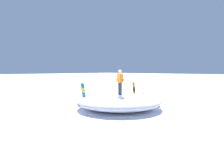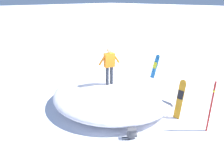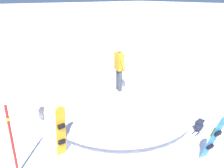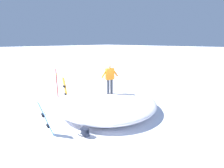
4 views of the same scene
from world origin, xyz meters
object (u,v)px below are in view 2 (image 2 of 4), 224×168
object	(u,v)px
snowboard_primary_upright	(180,99)
snowboarder_standing	(109,64)
snowboard_secondary_upright	(155,68)
backpack_near	(127,77)
backpack_far	(132,134)
trail_marker_pole	(211,106)

from	to	relation	value
snowboard_primary_upright	snowboarder_standing	bearing A→B (deg)	-160.44
snowboard_secondary_upright	snowboarder_standing	bearing A→B (deg)	-88.28
snowboarder_standing	snowboard_primary_upright	distance (m)	3.18
backpack_near	snowboard_primary_upright	bearing A→B (deg)	-21.75
snowboard_primary_upright	backpack_far	size ratio (longest dim) A/B	3.02
snowboarder_standing	trail_marker_pole	xyz separation A→B (m)	(4.03, 0.90, -0.84)
snowboard_secondary_upright	backpack_far	xyz separation A→B (m)	(2.55, -5.00, -0.58)
snowboarder_standing	backpack_far	world-z (taller)	snowboarder_standing
snowboard_primary_upright	backpack_far	xyz separation A→B (m)	(-0.40, -2.36, -0.62)
trail_marker_pole	backpack_near	bearing A→B (deg)	161.73
backpack_near	trail_marker_pole	size ratio (longest dim) A/B	0.31
backpack_near	trail_marker_pole	xyz separation A→B (m)	(5.25, -1.73, 0.80)
trail_marker_pole	snowboard_primary_upright	bearing A→B (deg)	174.53
snowboard_secondary_upright	trail_marker_pole	world-z (taller)	trail_marker_pole
snowboard_primary_upright	snowboard_secondary_upright	xyz separation A→B (m)	(-2.95, 2.64, -0.04)
snowboarder_standing	snowboard_secondary_upright	bearing A→B (deg)	91.72
snowboard_secondary_upright	backpack_near	xyz separation A→B (m)	(-1.11, -1.02, -0.58)
backpack_near	backpack_far	xyz separation A→B (m)	(3.66, -3.98, 0.00)
snowboard_primary_upright	backpack_far	world-z (taller)	snowboard_primary_upright
backpack_near	backpack_far	distance (m)	5.40
snowboarder_standing	trail_marker_pole	bearing A→B (deg)	12.52
snowboard_secondary_upright	snowboard_primary_upright	bearing A→B (deg)	-41.80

